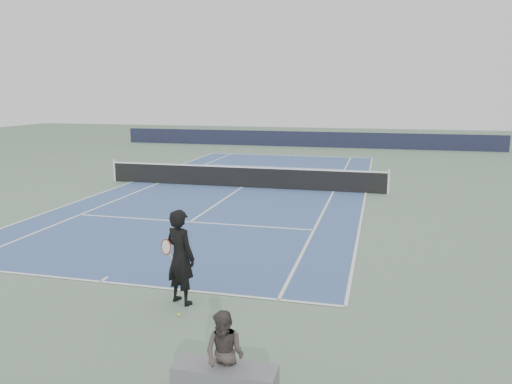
% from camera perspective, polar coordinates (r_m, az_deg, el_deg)
% --- Properties ---
extents(ground, '(80.00, 80.00, 0.00)m').
position_cam_1_polar(ground, '(22.60, -1.58, 0.54)').
color(ground, slate).
extents(court_surface, '(10.97, 23.77, 0.01)m').
position_cam_1_polar(court_surface, '(22.60, -1.58, 0.55)').
color(court_surface, '#3C588D').
rests_on(court_surface, ground).
extents(tennis_net, '(12.90, 0.10, 1.07)m').
position_cam_1_polar(tennis_net, '(22.51, -1.59, 1.80)').
color(tennis_net, silver).
rests_on(tennis_net, ground).
extents(windscreen_far, '(30.00, 0.25, 1.20)m').
position_cam_1_polar(windscreen_far, '(39.88, 5.41, 6.04)').
color(windscreen_far, black).
rests_on(windscreen_far, ground).
extents(tennis_player, '(0.90, 0.79, 1.96)m').
position_cam_1_polar(tennis_player, '(10.21, -8.65, -7.33)').
color(tennis_player, black).
rests_on(tennis_player, ground).
extents(tennis_ball, '(0.07, 0.07, 0.07)m').
position_cam_1_polar(tennis_ball, '(9.97, -8.79, -13.66)').
color(tennis_ball, '#B2D92C').
rests_on(tennis_ball, ground).
extents(spectator_bench, '(1.53, 0.75, 1.28)m').
position_cam_1_polar(spectator_bench, '(7.38, -3.58, -19.39)').
color(spectator_bench, slate).
rests_on(spectator_bench, ground).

